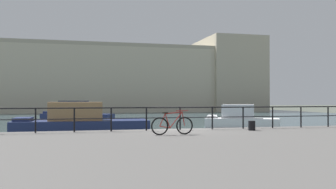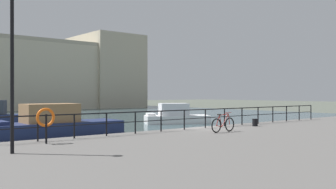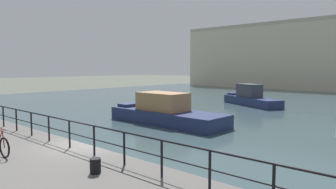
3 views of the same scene
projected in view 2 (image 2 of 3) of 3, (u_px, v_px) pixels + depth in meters
ground_plane at (196, 145)px, 22.19m from camera, size 240.00×240.00×0.00m
water_basin at (21, 119)px, 45.51m from camera, size 80.00×60.00×0.01m
quay_promenade at (296, 149)px, 17.17m from camera, size 56.00×13.00×1.05m
harbor_building at (0, 75)px, 69.90m from camera, size 65.93×15.96×15.37m
moored_blue_motorboat at (176, 116)px, 38.00m from camera, size 6.74×5.06×2.01m
moored_red_daysailer at (54, 125)px, 26.87m from camera, size 9.47×3.15×2.27m
quay_railing at (205, 115)px, 21.59m from camera, size 22.43×0.07×1.08m
parked_bicycle at (223, 124)px, 19.27m from camera, size 1.77×0.16×0.98m
mooring_bollard at (255, 122)px, 22.78m from camera, size 0.32×0.32×0.44m
life_ring_stand at (46, 119)px, 14.86m from camera, size 0.75×0.16×1.40m
quay_lamp_post at (12, 50)px, 12.39m from camera, size 0.32×0.32×5.36m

